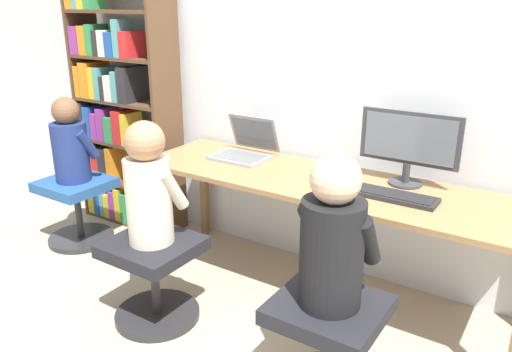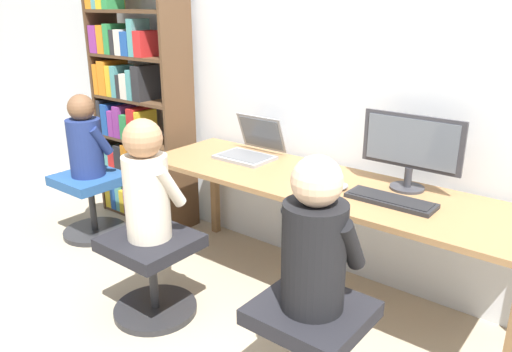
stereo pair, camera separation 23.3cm
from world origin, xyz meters
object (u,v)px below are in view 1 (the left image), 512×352
object	(u,v)px
office_chair_right	(154,272)
office_chair_side	(77,205)
person_near_shelf	(70,144)
person_at_monitor	(333,238)
desktop_monitor	(409,145)
person_at_laptop	(149,186)
laptop	(244,149)
keyboard	(393,196)
bookshelf	(115,106)
office_chair_left	(327,340)

from	to	relation	value
office_chair_right	office_chair_side	distance (m)	1.21
office_chair_right	person_near_shelf	size ratio (longest dim) A/B	0.80
office_chair_right	person_at_monitor	distance (m)	1.14
person_at_monitor	office_chair_side	xyz separation A→B (m)	(-2.18, 0.39, -0.49)
desktop_monitor	person_at_laptop	size ratio (longest dim) A/B	0.82
laptop	keyboard	world-z (taller)	laptop
person_at_monitor	office_chair_side	distance (m)	2.27
bookshelf	office_chair_side	size ratio (longest dim) A/B	4.10
office_chair_left	person_at_monitor	size ratio (longest dim) A/B	0.72
keyboard	office_chair_right	bearing A→B (deg)	-147.79
desktop_monitor	office_chair_right	size ratio (longest dim) A/B	1.13
person_near_shelf	laptop	bearing A→B (deg)	20.94
laptop	keyboard	distance (m)	1.05
office_chair_right	office_chair_side	bearing A→B (deg)	161.31
office_chair_right	person_at_monitor	xyz separation A→B (m)	(1.03, -0.00, 0.49)
person_at_laptop	office_chair_side	world-z (taller)	person_at_laptop
person_at_laptop	person_near_shelf	size ratio (longest dim) A/B	1.09
office_chair_right	office_chair_side	xyz separation A→B (m)	(-1.15, 0.39, 0.00)
keyboard	bookshelf	distance (m)	2.25
office_chair_right	person_at_laptop	size ratio (longest dim) A/B	0.73
office_chair_right	person_near_shelf	world-z (taller)	person_near_shelf
laptop	office_chair_right	bearing A→B (deg)	-91.35
office_chair_left	office_chair_right	world-z (taller)	same
laptop	office_chair_right	world-z (taller)	laptop
office_chair_right	bookshelf	xyz separation A→B (m)	(-1.18, 0.85, 0.64)
laptop	person_near_shelf	world-z (taller)	person_near_shelf
desktop_monitor	office_chair_side	size ratio (longest dim) A/B	1.13
office_chair_right	person_at_monitor	bearing A→B (deg)	-0.22
laptop	bookshelf	xyz separation A→B (m)	(-1.20, 0.01, 0.14)
laptop	keyboard	bearing A→B (deg)	-9.46
person_near_shelf	person_at_monitor	bearing A→B (deg)	-10.29
desktop_monitor	keyboard	xyz separation A→B (m)	(0.01, -0.23, -0.21)
desktop_monitor	person_at_laptop	xyz separation A→B (m)	(-1.04, -0.89, -0.17)
desktop_monitor	laptop	distance (m)	1.04
person_at_laptop	office_chair_right	bearing A→B (deg)	-90.00
office_chair_left	keyboard	bearing A→B (deg)	87.96
bookshelf	laptop	bearing A→B (deg)	-0.66
person_near_shelf	office_chair_side	bearing A→B (deg)	-90.00
laptop	office_chair_side	world-z (taller)	laptop
office_chair_left	office_chair_right	bearing A→B (deg)	179.55
laptop	office_chair_left	bearing A→B (deg)	-39.89
office_chair_left	person_at_laptop	xyz separation A→B (m)	(-1.03, 0.01, 0.50)
office_chair_right	bookshelf	size ratio (longest dim) A/B	0.24
desktop_monitor	office_chair_right	world-z (taller)	desktop_monitor
office_chair_side	person_near_shelf	bearing A→B (deg)	90.00
office_chair_right	laptop	bearing A→B (deg)	88.65
desktop_monitor	keyboard	bearing A→B (deg)	-86.79
desktop_monitor	bookshelf	distance (m)	2.23
person_at_laptop	keyboard	bearing A→B (deg)	32.06
office_chair_right	person_at_laptop	world-z (taller)	person_at_laptop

